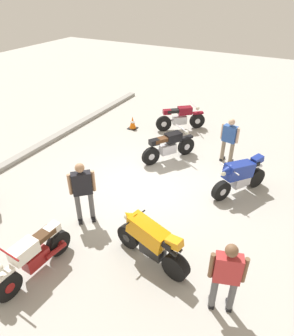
# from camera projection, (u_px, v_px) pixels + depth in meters

# --- Properties ---
(ground_plane) EXTENTS (40.00, 40.00, 0.00)m
(ground_plane) POSITION_uv_depth(u_px,v_px,m) (144.00, 185.00, 9.36)
(ground_plane) COLOR #ADAAA3
(curb_edge) EXTENTS (14.00, 0.30, 0.15)m
(curb_edge) POSITION_uv_depth(u_px,v_px,m) (35.00, 149.00, 11.17)
(curb_edge) COLOR gray
(curb_edge) RESTS_ON ground
(motorcycle_orange_sportbike) EXTENTS (0.76, 1.95, 1.14)m
(motorcycle_orange_sportbike) POSITION_uv_depth(u_px,v_px,m) (151.00, 241.00, 6.57)
(motorcycle_orange_sportbike) COLOR black
(motorcycle_orange_sportbike) RESTS_ON ground
(motorcycle_black_cruiser) EXTENTS (1.83, 1.22, 1.09)m
(motorcycle_black_cruiser) POSITION_uv_depth(u_px,v_px,m) (169.00, 146.00, 10.40)
(motorcycle_black_cruiser) COLOR black
(motorcycle_black_cruiser) RESTS_ON ground
(motorcycle_cream_vintage) EXTENTS (1.96, 0.70, 1.07)m
(motorcycle_cream_vintage) POSITION_uv_depth(u_px,v_px,m) (34.00, 257.00, 6.34)
(motorcycle_cream_vintage) COLOR black
(motorcycle_cream_vintage) RESTS_ON ground
(motorcycle_maroon_cruiser) EXTENTS (1.44, 1.67, 1.09)m
(motorcycle_maroon_cruiser) POSITION_uv_depth(u_px,v_px,m) (181.00, 118.00, 12.49)
(motorcycle_maroon_cruiser) COLOR black
(motorcycle_maroon_cruiser) RESTS_ON ground
(motorcycle_blue_sportbike) EXTENTS (1.77, 1.17, 1.14)m
(motorcycle_blue_sportbike) POSITION_uv_depth(u_px,v_px,m) (240.00, 176.00, 8.72)
(motorcycle_blue_sportbike) COLOR black
(motorcycle_blue_sportbike) RESTS_ON ground
(person_in_blue_shirt) EXTENTS (0.37, 0.63, 1.60)m
(person_in_blue_shirt) POSITION_uv_depth(u_px,v_px,m) (229.00, 139.00, 10.05)
(person_in_blue_shirt) COLOR gray
(person_in_blue_shirt) RESTS_ON ground
(person_in_red_shirt) EXTENTS (0.43, 0.65, 1.70)m
(person_in_red_shirt) POSITION_uv_depth(u_px,v_px,m) (227.00, 275.00, 5.37)
(person_in_red_shirt) COLOR #59595B
(person_in_red_shirt) RESTS_ON ground
(person_in_black_shirt) EXTENTS (0.55, 0.56, 1.72)m
(person_in_black_shirt) POSITION_uv_depth(u_px,v_px,m) (83.00, 189.00, 7.52)
(person_in_black_shirt) COLOR #59595B
(person_in_black_shirt) RESTS_ON ground
(traffic_cone) EXTENTS (0.36, 0.36, 0.53)m
(traffic_cone) POSITION_uv_depth(u_px,v_px,m) (133.00, 123.00, 12.69)
(traffic_cone) COLOR black
(traffic_cone) RESTS_ON ground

